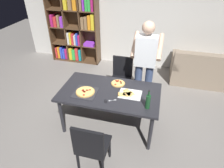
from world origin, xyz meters
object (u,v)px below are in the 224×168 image
(couch, at_px, (208,72))
(pepperoni_pizza_on_tray, at_px, (85,92))
(chair_far_side, at_px, (121,75))
(person_serving_pizza, at_px, (145,62))
(chair_near_camera, at_px, (91,145))
(bookshelf, at_px, (75,28))
(wine_bottle, at_px, (148,101))
(dining_table, at_px, (110,95))
(kitchen_scissors, at_px, (108,101))
(second_pizza_plain, at_px, (118,83))

(couch, relative_size, pepperoni_pizza_on_tray, 4.61)
(chair_far_side, xyz_separation_m, person_serving_pizza, (0.48, -0.22, 0.49))
(chair_near_camera, xyz_separation_m, bookshelf, (-1.64, 3.32, 0.45))
(wine_bottle, bearing_deg, pepperoni_pizza_on_tray, 173.17)
(bookshelf, xyz_separation_m, person_serving_pizza, (2.12, -1.65, 0.04))
(chair_far_side, height_order, couch, chair_far_side)
(person_serving_pizza, bearing_deg, pepperoni_pizza_on_tray, -134.72)
(dining_table, relative_size, pepperoni_pizza_on_tray, 4.46)
(kitchen_scissors, bearing_deg, chair_near_camera, -93.59)
(bookshelf, bearing_deg, couch, -6.28)
(person_serving_pizza, relative_size, second_pizza_plain, 7.24)
(couch, relative_size, person_serving_pizza, 0.97)
(second_pizza_plain, bearing_deg, pepperoni_pizza_on_tray, -139.01)
(dining_table, bearing_deg, chair_near_camera, -90.00)
(chair_near_camera, distance_m, wine_bottle, 1.00)
(second_pizza_plain, bearing_deg, kitchen_scissors, -94.39)
(bookshelf, relative_size, person_serving_pizza, 1.11)
(chair_far_side, bearing_deg, second_pizza_plain, -83.14)
(dining_table, xyz_separation_m, pepperoni_pizza_on_tray, (-0.38, -0.14, 0.09))
(wine_bottle, relative_size, second_pizza_plain, 1.31)
(person_serving_pizza, relative_size, wine_bottle, 5.54)
(couch, height_order, person_serving_pizza, person_serving_pizza)
(chair_far_side, xyz_separation_m, couch, (1.90, 1.04, -0.21))
(chair_near_camera, relative_size, second_pizza_plain, 3.72)
(bookshelf, bearing_deg, wine_bottle, -49.09)
(couch, xyz_separation_m, wine_bottle, (-1.25, -2.25, 0.57))
(kitchen_scissors, bearing_deg, couch, 50.43)
(chair_far_side, xyz_separation_m, pepperoni_pizza_on_tray, (-0.38, -1.08, 0.25))
(bookshelf, height_order, kitchen_scissors, bookshelf)
(pepperoni_pizza_on_tray, relative_size, wine_bottle, 1.17)
(person_serving_pizza, xyz_separation_m, pepperoni_pizza_on_tray, (-0.86, -0.86, -0.23))
(chair_near_camera, xyz_separation_m, couch, (1.90, 2.93, -0.21))
(bookshelf, bearing_deg, second_pizza_plain, -50.87)
(chair_near_camera, bearing_deg, dining_table, 90.00)
(pepperoni_pizza_on_tray, bearing_deg, wine_bottle, -6.83)
(person_serving_pizza, relative_size, kitchen_scissors, 8.96)
(chair_far_side, height_order, bookshelf, bookshelf)
(bookshelf, bearing_deg, kitchen_scissors, -57.43)
(chair_near_camera, height_order, couch, chair_near_camera)
(chair_near_camera, distance_m, second_pizza_plain, 1.23)
(wine_bottle, xyz_separation_m, kitchen_scissors, (-0.60, 0.00, -0.11))
(second_pizza_plain, bearing_deg, person_serving_pizza, 49.53)
(kitchen_scissors, bearing_deg, dining_table, 99.32)
(dining_table, xyz_separation_m, bookshelf, (-1.64, 2.38, 0.28))
(chair_near_camera, bearing_deg, pepperoni_pizza_on_tray, 115.07)
(dining_table, xyz_separation_m, couch, (1.90, 1.99, -0.37))
(bookshelf, bearing_deg, pepperoni_pizza_on_tray, -63.29)
(couch, distance_m, second_pizza_plain, 2.55)
(chair_far_side, relative_size, bookshelf, 0.46)
(person_serving_pizza, bearing_deg, chair_near_camera, -106.08)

